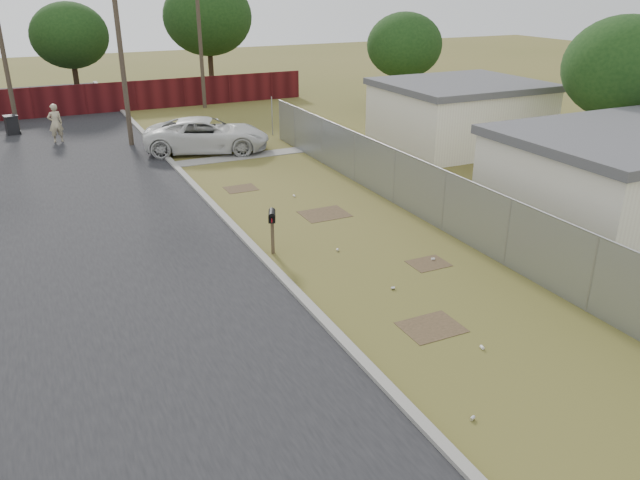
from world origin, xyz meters
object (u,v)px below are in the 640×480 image
mailbox (272,220)px  pickup_truck (207,135)px  pedestrian (55,123)px  trash_bin (12,125)px

mailbox → pickup_truck: pickup_truck is taller
pickup_truck → mailbox: bearing=-167.7°
mailbox → pedestrian: bearing=104.9°
mailbox → pickup_truck: size_ratio=0.24×
mailbox → trash_bin: size_ratio=1.35×
pickup_truck → trash_bin: (-8.30, 7.93, -0.29)m
mailbox → pickup_truck: (1.63, 12.48, -0.27)m
pickup_truck → pedestrian: size_ratio=2.98×
pickup_truck → trash_bin: bearing=66.0°
pedestrian → trash_bin: pedestrian is taller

